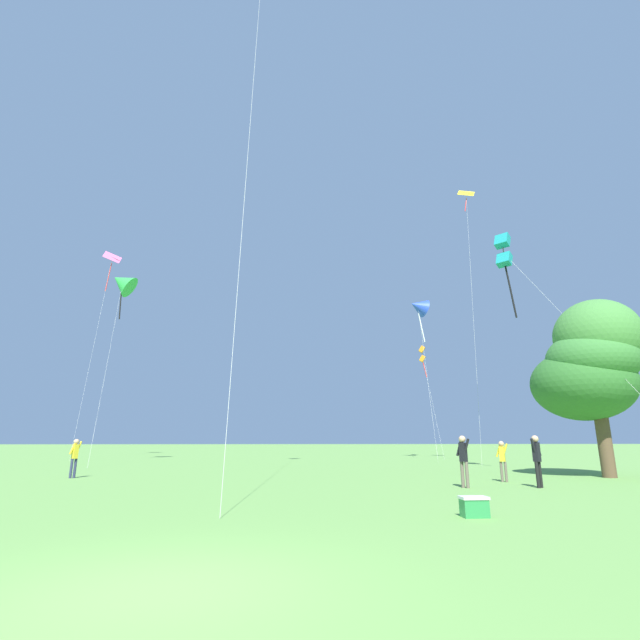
% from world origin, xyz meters
% --- Properties ---
extents(ground_plane, '(400.00, 400.00, 0.00)m').
position_xyz_m(ground_plane, '(0.00, 0.00, 0.00)').
color(ground_plane, '#669947').
extents(kite_green_small, '(3.47, 9.72, 16.05)m').
position_xyz_m(kite_green_small, '(-12.48, 33.26, 14.77)').
color(kite_green_small, green).
rests_on(kite_green_small, ground_plane).
extents(kite_blue_delta, '(2.28, 7.68, 15.13)m').
position_xyz_m(kite_blue_delta, '(14.26, 35.96, 14.06)').
color(kite_blue_delta, blue).
rests_on(kite_blue_delta, ground_plane).
extents(kite_yellow_diamond, '(3.28, 4.86, 22.81)m').
position_xyz_m(kite_yellow_diamond, '(16.70, 28.71, 20.93)').
color(kite_yellow_diamond, yellow).
rests_on(kite_yellow_diamond, ground_plane).
extents(kite_orange_box, '(0.86, 5.46, 11.36)m').
position_xyz_m(kite_orange_box, '(16.13, 41.52, 10.39)').
color(kite_orange_box, orange).
rests_on(kite_orange_box, ground_plane).
extents(kite_teal_box, '(3.65, 8.86, 13.55)m').
position_xyz_m(kite_teal_box, '(14.24, 18.62, 12.34)').
color(kite_teal_box, teal).
rests_on(kite_teal_box, ground_plane).
extents(kite_pink_low, '(3.43, 11.41, 22.41)m').
position_xyz_m(kite_pink_low, '(-17.90, 44.48, 20.25)').
color(kite_pink_low, pink).
rests_on(kite_pink_low, ground_plane).
extents(person_in_red_shirt, '(0.46, 0.37, 1.62)m').
position_xyz_m(person_in_red_shirt, '(10.48, 13.39, 0.97)').
color(person_in_red_shirt, '#665B4C').
rests_on(person_in_red_shirt, ground_plane).
extents(person_child_small, '(0.40, 0.48, 1.70)m').
position_xyz_m(person_child_small, '(-7.97, 16.91, 1.03)').
color(person_child_small, '#2D3351').
rests_on(person_child_small, ground_plane).
extents(person_foreground_watcher, '(0.42, 0.52, 1.81)m').
position_xyz_m(person_foreground_watcher, '(7.94, 11.13, 1.09)').
color(person_foreground_watcher, '#665B4C').
rests_on(person_foreground_watcher, ground_plane).
extents(person_with_spool, '(0.54, 0.39, 1.82)m').
position_xyz_m(person_with_spool, '(10.60, 10.91, 1.10)').
color(person_with_spool, black).
rests_on(person_with_spool, ground_plane).
extents(tree_left_oak, '(4.90, 5.02, 8.29)m').
position_xyz_m(tree_left_oak, '(16.11, 15.13, 5.21)').
color(tree_left_oak, brown).
rests_on(tree_left_oak, ground_plane).
extents(picnic_cooler, '(0.60, 0.40, 0.44)m').
position_xyz_m(picnic_cooler, '(5.63, 4.78, 0.22)').
color(picnic_cooler, '#2D8C47').
rests_on(picnic_cooler, ground_plane).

